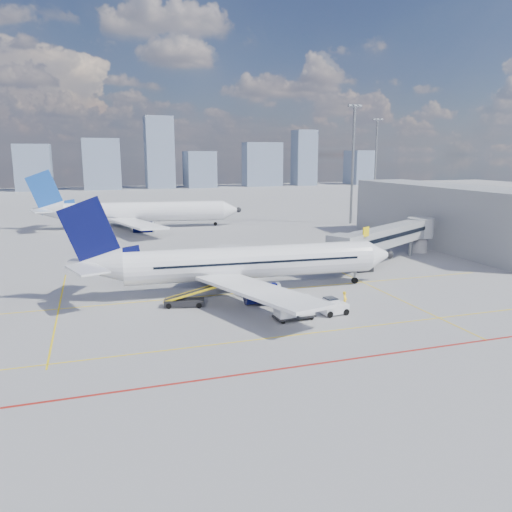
{
  "coord_description": "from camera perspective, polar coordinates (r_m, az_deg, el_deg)",
  "views": [
    {
      "loc": [
        -16.1,
        -42.99,
        14.97
      ],
      "look_at": [
        0.64,
        8.28,
        4.0
      ],
      "focal_mm": 35.0,
      "sensor_mm": 36.0,
      "label": 1
    }
  ],
  "objects": [
    {
      "name": "ground",
      "position": [
        48.29,
        2.34,
        -6.57
      ],
      "size": [
        420.0,
        420.0,
        0.0
      ],
      "primitive_type": "plane",
      "color": "gray",
      "rests_on": "ground"
    },
    {
      "name": "floodlight_mast_far",
      "position": [
        155.77,
        13.53,
        10.67
      ],
      "size": [
        3.2,
        0.61,
        25.45
      ],
      "color": "slate",
      "rests_on": "ground"
    },
    {
      "name": "cargo_dolly",
      "position": [
        46.32,
        4.39,
        -5.9
      ],
      "size": [
        3.91,
        1.96,
        2.08
      ],
      "rotation": [
        0.0,
        0.0,
        0.07
      ],
      "color": "black",
      "rests_on": "ground"
    },
    {
      "name": "apron_markings",
      "position": [
        44.63,
        3.41,
        -8.11
      ],
      "size": [
        90.0,
        35.12,
        0.01
      ],
      "color": "yellow",
      "rests_on": "ground"
    },
    {
      "name": "second_aircraft",
      "position": [
        106.99,
        -13.45,
        4.87
      ],
      "size": [
        43.06,
        37.42,
        12.61
      ],
      "rotation": [
        0.0,
        0.0,
        -0.12
      ],
      "color": "silver",
      "rests_on": "ground"
    },
    {
      "name": "terminal_block",
      "position": [
        89.45,
        20.93,
        4.34
      ],
      "size": [
        10.0,
        42.0,
        10.0
      ],
      "color": "#989BA1",
      "rests_on": "ground"
    },
    {
      "name": "ramp_worker",
      "position": [
        49.81,
        10.1,
        -5.04
      ],
      "size": [
        0.78,
        0.82,
        1.89
      ],
      "primitive_type": "imported",
      "rotation": [
        0.0,
        0.0,
        0.91
      ],
      "color": "yellow",
      "rests_on": "ground"
    },
    {
      "name": "jet_bridge",
      "position": [
        72.69,
        15.21,
        2.2
      ],
      "size": [
        23.55,
        15.78,
        6.3
      ],
      "color": "#989BA1",
      "rests_on": "ground"
    },
    {
      "name": "main_aircraft",
      "position": [
        55.01,
        -2.04,
        -0.84
      ],
      "size": [
        37.34,
        32.51,
        10.95
      ],
      "rotation": [
        0.0,
        0.0,
        -0.06
      ],
      "color": "silver",
      "rests_on": "ground"
    },
    {
      "name": "floodlight_mast_ne",
      "position": [
        111.94,
        11.0,
        10.58
      ],
      "size": [
        3.2,
        0.61,
        25.45
      ],
      "color": "slate",
      "rests_on": "ground"
    },
    {
      "name": "belt_loader",
      "position": [
        50.71,
        -8.04,
        -5.09
      ],
      "size": [
        5.72,
        2.59,
        2.3
      ],
      "rotation": [
        0.0,
        0.0,
        -0.25
      ],
      "color": "black",
      "rests_on": "ground"
    },
    {
      "name": "baggage_tug",
      "position": [
        48.18,
        8.82,
        -5.72
      ],
      "size": [
        2.6,
        1.72,
        1.71
      ],
      "rotation": [
        0.0,
        0.0,
        0.1
      ],
      "color": "silver",
      "rests_on": "ground"
    },
    {
      "name": "distant_skyline",
      "position": [
        233.22,
        -15.91,
        10.28
      ],
      "size": [
        250.94,
        15.89,
        31.87
      ],
      "color": "slate",
      "rests_on": "ground"
    }
  ]
}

